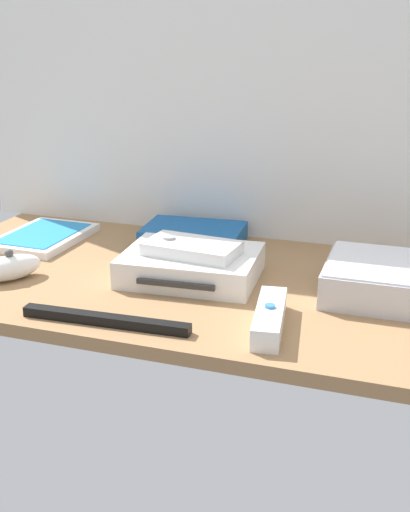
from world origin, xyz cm
name	(u,v)px	position (x,y,z in cm)	size (l,w,h in cm)	color
ground_plane	(205,285)	(0.00, 0.00, -1.00)	(100.00, 48.00, 2.00)	#936D47
back_wall	(249,63)	(0.00, 24.60, 32.00)	(110.00, 1.20, 64.00)	white
game_console	(191,266)	(-2.31, -0.31, 2.20)	(21.99, 17.54, 4.40)	white
mini_computer	(384,279)	(27.27, 2.28, 2.64)	(17.05, 17.05, 5.30)	silver
game_case	(43,237)	(-35.18, 9.22, 0.76)	(14.04, 19.31, 1.56)	white
network_router	(194,235)	(-7.67, 16.25, 1.70)	(18.82, 13.31, 3.40)	#145193
remote_wand	(270,318)	(13.73, -13.85, 1.51)	(5.66, 15.16, 3.40)	white
remote_nunchuk	(10,267)	(-29.29, -9.73, 2.04)	(9.30, 10.73, 5.10)	white
remote_classic_pad	(192,248)	(-1.85, -0.92, 5.41)	(15.11, 9.37, 2.40)	white
sensor_bar	(105,320)	(-7.51, -19.91, 0.70)	(24.00, 1.80, 1.40)	black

